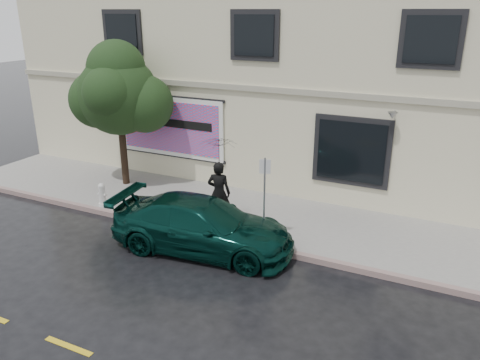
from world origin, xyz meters
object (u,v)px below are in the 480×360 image
at_px(car, 202,225).
at_px(fire_hydrant, 102,195).
at_px(pedestrian, 219,193).
at_px(street_tree, 119,95).

bearing_deg(car, fire_hydrant, 71.13).
height_order(car, pedestrian, pedestrian).
distance_m(street_tree, fire_hydrant, 3.41).
distance_m(car, street_tree, 6.10).
bearing_deg(car, pedestrian, 3.86).
xyz_separation_m(car, pedestrian, (-0.25, 1.39, 0.37)).
xyz_separation_m(pedestrian, street_tree, (-4.50, 1.45, 2.20)).
height_order(street_tree, fire_hydrant, street_tree).
bearing_deg(pedestrian, street_tree, -28.81).
distance_m(pedestrian, fire_hydrant, 3.96).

